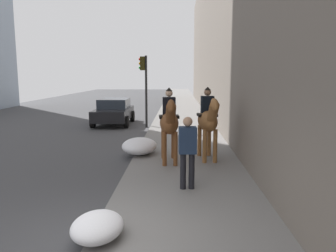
# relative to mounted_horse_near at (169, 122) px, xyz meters

# --- Properties ---
(sidewalk_slab) EXTENTS (120.00, 3.39, 0.12)m
(sidewalk_slab) POSITION_rel_mounted_horse_near_xyz_m (-5.00, -0.50, -1.32)
(sidewalk_slab) COLOR slate
(sidewalk_slab) RESTS_ON ground
(mounted_horse_near) EXTENTS (2.15, 0.68, 2.27)m
(mounted_horse_near) POSITION_rel_mounted_horse_near_xyz_m (0.00, 0.00, 0.00)
(mounted_horse_near) COLOR brown
(mounted_horse_near) RESTS_ON sidewalk_slab
(mounted_horse_far) EXTENTS (2.15, 0.73, 2.28)m
(mounted_horse_far) POSITION_rel_mounted_horse_near_xyz_m (0.39, -1.19, 0.01)
(mounted_horse_far) COLOR brown
(mounted_horse_far) RESTS_ON sidewalk_slab
(pedestrian_greeting) EXTENTS (0.30, 0.42, 1.70)m
(pedestrian_greeting) POSITION_rel_mounted_horse_near_xyz_m (-2.36, -0.49, -0.28)
(pedestrian_greeting) COLOR black
(pedestrian_greeting) RESTS_ON sidewalk_slab
(car_near_lane) EXTENTS (4.02, 2.04, 1.44)m
(car_near_lane) POSITION_rel_mounted_horse_near_xyz_m (8.68, 3.37, -0.62)
(car_near_lane) COLOR black
(car_near_lane) RESTS_ON ground
(traffic_light_near_curb) EXTENTS (0.20, 0.44, 3.76)m
(traffic_light_near_curb) POSITION_rel_mounted_horse_near_xyz_m (7.58, 1.51, 1.15)
(traffic_light_near_curb) COLOR black
(traffic_light_near_curb) RESTS_ON ground
(snow_pile_near) EXTENTS (1.11, 0.85, 0.38)m
(snow_pile_near) POSITION_rel_mounted_horse_near_xyz_m (-4.80, 1.04, -1.06)
(snow_pile_near) COLOR white
(snow_pile_near) RESTS_ON sidewalk_slab
(snow_pile_far) EXTENTS (1.53, 1.18, 0.53)m
(snow_pile_far) POSITION_rel_mounted_horse_near_xyz_m (1.13, 1.04, -0.99)
(snow_pile_far) COLOR white
(snow_pile_far) RESTS_ON sidewalk_slab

